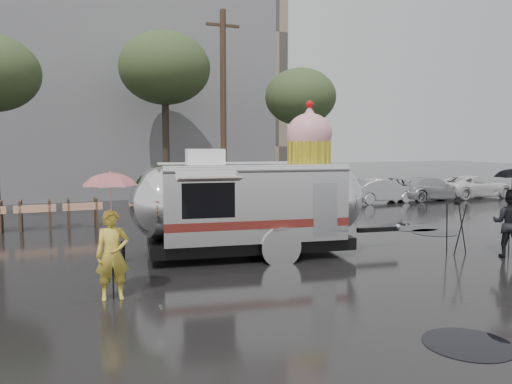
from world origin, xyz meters
name	(u,v)px	position (x,y,z in m)	size (l,w,h in m)	color
ground	(331,291)	(0.00, 0.00, 0.00)	(120.00, 120.00, 0.00)	black
puddles	(399,259)	(2.99, 1.73, 0.01)	(9.15, 11.34, 0.01)	black
grey_building	(66,83)	(-4.00, 24.00, 6.50)	(22.00, 12.00, 13.00)	slate
utility_pole	(223,106)	(2.50, 14.00, 4.62)	(1.60, 0.28, 9.00)	#473323
tree_mid	(165,69)	(0.00, 15.00, 6.34)	(4.20, 4.20, 8.03)	#382D26
tree_right	(300,98)	(6.00, 13.00, 5.06)	(3.36, 3.36, 6.42)	#382D26
barricade_row	(35,214)	(-5.55, 9.96, 0.52)	(4.30, 0.80, 1.00)	#473323
parked_cars	(411,187)	(11.78, 12.00, 0.72)	(13.20, 1.90, 1.50)	silver
airstream_trailer	(252,200)	(-0.21, 3.62, 1.44)	(7.54, 3.19, 4.09)	silver
person_left	(112,255)	(-4.00, 1.11, 0.83)	(0.60, 0.40, 1.67)	gold
umbrella_pink	(111,194)	(-4.00, 1.11, 1.97)	(1.24, 1.24, 2.40)	pink
person_right	(510,223)	(5.71, 0.86, 0.87)	(0.83, 0.46, 1.74)	black
umbrella_black	(512,182)	(5.71, 0.86, 1.92)	(1.08, 1.08, 2.29)	black
tripod	(457,223)	(4.83, 1.74, 0.81)	(0.54, 0.57, 1.40)	black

